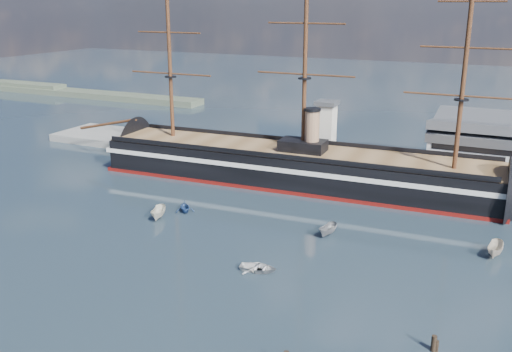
% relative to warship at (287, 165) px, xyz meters
% --- Properties ---
extents(ground, '(600.00, 600.00, 0.00)m').
position_rel_warship_xyz_m(ground, '(1.68, -20.00, -4.04)').
color(ground, '#212F3B').
rests_on(ground, ground).
extents(quay, '(180.00, 18.00, 2.00)m').
position_rel_warship_xyz_m(quay, '(11.68, 16.00, -4.04)').
color(quay, slate).
rests_on(quay, ground).
extents(quay_tower, '(5.00, 5.00, 15.00)m').
position_rel_warship_xyz_m(quay_tower, '(4.68, 13.00, 5.72)').
color(quay_tower, silver).
rests_on(quay_tower, ground).
extents(shoreline, '(120.00, 10.00, 4.00)m').
position_rel_warship_xyz_m(shoreline, '(-137.55, 75.00, -2.59)').
color(shoreline, '#3F4C38').
rests_on(shoreline, ground).
extents(warship, '(113.22, 20.20, 53.94)m').
position_rel_warship_xyz_m(warship, '(0.00, 0.00, 0.00)').
color(warship, black).
rests_on(warship, ground).
extents(motorboat_a, '(7.25, 4.60, 2.72)m').
position_rel_warship_xyz_m(motorboat_a, '(-13.33, -31.38, -4.04)').
color(motorboat_a, beige).
rests_on(motorboat_a, ground).
extents(motorboat_b, '(2.04, 3.78, 1.67)m').
position_rel_warship_xyz_m(motorboat_b, '(13.03, -43.20, -4.04)').
color(motorboat_b, silver).
rests_on(motorboat_b, ground).
extents(motorboat_c, '(6.43, 3.28, 2.45)m').
position_rel_warship_xyz_m(motorboat_c, '(18.30, -25.42, -4.04)').
color(motorboat_c, gray).
rests_on(motorboat_c, ground).
extents(motorboat_d, '(7.08, 6.63, 2.49)m').
position_rel_warship_xyz_m(motorboat_d, '(-10.75, -26.22, -4.04)').
color(motorboat_d, navy).
rests_on(motorboat_d, ground).
extents(motorboat_f, '(7.05, 3.13, 2.74)m').
position_rel_warship_xyz_m(motorboat_f, '(45.45, -21.89, -4.04)').
color(motorboat_f, beige).
rests_on(motorboat_f, ground).
extents(piling_far_right, '(0.64, 0.64, 2.75)m').
position_rel_warship_xyz_m(piling_far_right, '(40.53, -53.16, -4.04)').
color(piling_far_right, black).
rests_on(piling_far_right, ground).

